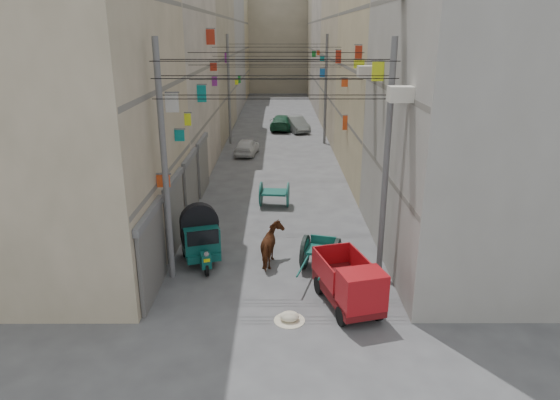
{
  "coord_description": "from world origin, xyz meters",
  "views": [
    {
      "loc": [
        0.12,
        -9.69,
        8.11
      ],
      "look_at": [
        0.15,
        6.5,
        2.65
      ],
      "focal_mm": 32.0,
      "sensor_mm": 36.0,
      "label": 1
    }
  ],
  "objects_px": {
    "auto_rickshaw": "(200,236)",
    "feed_sack": "(289,316)",
    "distant_car_green": "(282,122)",
    "mini_truck": "(352,288)",
    "tonga_cart": "(321,253)",
    "horse": "(272,245)",
    "second_cart": "(274,194)",
    "distant_car_grey": "(296,124)",
    "distant_car_white": "(247,147)"
  },
  "relations": [
    {
      "from": "distant_car_green",
      "to": "distant_car_white",
      "type": "bearing_deg",
      "value": 82.54
    },
    {
      "from": "tonga_cart",
      "to": "distant_car_grey",
      "type": "height_order",
      "value": "distant_car_grey"
    },
    {
      "from": "distant_car_white",
      "to": "auto_rickshaw",
      "type": "bearing_deg",
      "value": 95.5
    },
    {
      "from": "horse",
      "to": "distant_car_green",
      "type": "height_order",
      "value": "horse"
    },
    {
      "from": "auto_rickshaw",
      "to": "feed_sack",
      "type": "relative_size",
      "value": 4.42
    },
    {
      "from": "second_cart",
      "to": "distant_car_green",
      "type": "height_order",
      "value": "distant_car_green"
    },
    {
      "from": "horse",
      "to": "auto_rickshaw",
      "type": "bearing_deg",
      "value": -0.01
    },
    {
      "from": "auto_rickshaw",
      "to": "mini_truck",
      "type": "bearing_deg",
      "value": -51.87
    },
    {
      "from": "second_cart",
      "to": "distant_car_grey",
      "type": "distance_m",
      "value": 19.56
    },
    {
      "from": "distant_car_grey",
      "to": "distant_car_green",
      "type": "distance_m",
      "value": 1.54
    },
    {
      "from": "auto_rickshaw",
      "to": "horse",
      "type": "height_order",
      "value": "auto_rickshaw"
    },
    {
      "from": "auto_rickshaw",
      "to": "distant_car_grey",
      "type": "bearing_deg",
      "value": 63.27
    },
    {
      "from": "feed_sack",
      "to": "horse",
      "type": "height_order",
      "value": "horse"
    },
    {
      "from": "auto_rickshaw",
      "to": "second_cart",
      "type": "height_order",
      "value": "auto_rickshaw"
    },
    {
      "from": "mini_truck",
      "to": "distant_car_white",
      "type": "height_order",
      "value": "mini_truck"
    },
    {
      "from": "auto_rickshaw",
      "to": "mini_truck",
      "type": "distance_m",
      "value": 6.22
    },
    {
      "from": "distant_car_white",
      "to": "second_cart",
      "type": "bearing_deg",
      "value": 108.17
    },
    {
      "from": "tonga_cart",
      "to": "second_cart",
      "type": "height_order",
      "value": "tonga_cart"
    },
    {
      "from": "distant_car_grey",
      "to": "distant_car_green",
      "type": "height_order",
      "value": "distant_car_green"
    },
    {
      "from": "horse",
      "to": "mini_truck",
      "type": "bearing_deg",
      "value": 131.01
    },
    {
      "from": "distant_car_grey",
      "to": "horse",
      "type": "bearing_deg",
      "value": -111.09
    },
    {
      "from": "auto_rickshaw",
      "to": "distant_car_grey",
      "type": "xyz_separation_m",
      "value": [
        4.39,
        25.66,
        -0.39
      ]
    },
    {
      "from": "auto_rickshaw",
      "to": "distant_car_grey",
      "type": "distance_m",
      "value": 26.04
    },
    {
      "from": "auto_rickshaw",
      "to": "feed_sack",
      "type": "xyz_separation_m",
      "value": [
        3.21,
        -4.07,
        -0.87
      ]
    },
    {
      "from": "second_cart",
      "to": "distant_car_white",
      "type": "bearing_deg",
      "value": 105.89
    },
    {
      "from": "second_cart",
      "to": "distant_car_grey",
      "type": "xyz_separation_m",
      "value": [
        1.71,
        19.49,
        -0.03
      ]
    },
    {
      "from": "distant_car_green",
      "to": "tonga_cart",
      "type": "bearing_deg",
      "value": 99.76
    },
    {
      "from": "auto_rickshaw",
      "to": "distant_car_white",
      "type": "height_order",
      "value": "auto_rickshaw"
    },
    {
      "from": "mini_truck",
      "to": "distant_car_green",
      "type": "height_order",
      "value": "mini_truck"
    },
    {
      "from": "auto_rickshaw",
      "to": "second_cart",
      "type": "distance_m",
      "value": 6.74
    },
    {
      "from": "mini_truck",
      "to": "distant_car_grey",
      "type": "relative_size",
      "value": 0.84
    },
    {
      "from": "horse",
      "to": "distant_car_grey",
      "type": "height_order",
      "value": "horse"
    },
    {
      "from": "second_cart",
      "to": "feed_sack",
      "type": "height_order",
      "value": "second_cart"
    },
    {
      "from": "auto_rickshaw",
      "to": "mini_truck",
      "type": "xyz_separation_m",
      "value": [
        5.1,
        -3.55,
        -0.22
      ]
    },
    {
      "from": "tonga_cart",
      "to": "mini_truck",
      "type": "distance_m",
      "value": 2.93
    },
    {
      "from": "auto_rickshaw",
      "to": "feed_sack",
      "type": "distance_m",
      "value": 5.25
    },
    {
      "from": "feed_sack",
      "to": "distant_car_green",
      "type": "bearing_deg",
      "value": 90.05
    },
    {
      "from": "distant_car_grey",
      "to": "mini_truck",
      "type": "bearing_deg",
      "value": -105.87
    },
    {
      "from": "mini_truck",
      "to": "distant_car_green",
      "type": "relative_size",
      "value": 0.73
    },
    {
      "from": "feed_sack",
      "to": "horse",
      "type": "xyz_separation_m",
      "value": [
        -0.55,
        3.85,
        0.59
      ]
    },
    {
      "from": "tonga_cart",
      "to": "auto_rickshaw",
      "type": "bearing_deg",
      "value": -173.21
    },
    {
      "from": "tonga_cart",
      "to": "distant_car_green",
      "type": "xyz_separation_m",
      "value": [
        -1.21,
        27.33,
        -0.01
      ]
    },
    {
      "from": "auto_rickshaw",
      "to": "feed_sack",
      "type": "bearing_deg",
      "value": -68.75
    },
    {
      "from": "horse",
      "to": "second_cart",
      "type": "bearing_deg",
      "value": -85.47
    },
    {
      "from": "tonga_cart",
      "to": "feed_sack",
      "type": "height_order",
      "value": "tonga_cart"
    },
    {
      "from": "mini_truck",
      "to": "tonga_cart",
      "type": "bearing_deg",
      "value": 88.71
    },
    {
      "from": "mini_truck",
      "to": "feed_sack",
      "type": "relative_size",
      "value": 5.53
    },
    {
      "from": "distant_car_grey",
      "to": "distant_car_white",
      "type": "bearing_deg",
      "value": -130.63
    },
    {
      "from": "tonga_cart",
      "to": "distant_car_grey",
      "type": "relative_size",
      "value": 0.77
    },
    {
      "from": "horse",
      "to": "distant_car_grey",
      "type": "xyz_separation_m",
      "value": [
        1.73,
        25.89,
        -0.11
      ]
    }
  ]
}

